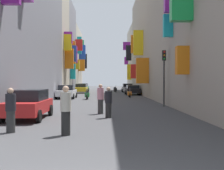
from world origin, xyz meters
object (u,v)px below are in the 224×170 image
Objects in this scene: scooter_black at (115,89)px; scooter_green at (87,95)px; scooter_silver at (101,91)px; pedestrian_crossing at (101,99)px; scooter_orange at (129,93)px; pedestrian_near_right at (108,103)px; parked_car_yellow at (81,88)px; parked_car_green at (83,87)px; pedestrian_mid_street at (11,110)px; parked_car_red at (29,104)px; parked_car_black at (133,90)px; pedestrian_near_left at (66,111)px; traffic_light_near_corner at (164,68)px; parked_car_silver at (127,88)px; parked_car_white at (67,91)px.

scooter_green is (-3.55, -19.02, -0.00)m from scooter_black.
scooter_silver is 25.62m from pedestrian_crossing.
scooter_orange is 18.86m from pedestrian_near_right.
parked_car_green reaches higher than parked_car_yellow.
pedestrian_crossing reaches higher than pedestrian_mid_street.
parked_car_black is at bearing 72.90° from parked_car_red.
pedestrian_near_left is (0.56, -19.90, 0.42)m from scooter_green.
traffic_light_near_corner is at bearing -82.66° from scooter_orange.
pedestrian_mid_street is at bearing -97.60° from scooter_black.
pedestrian_near_left reaches higher than parked_car_green.
pedestrian_near_left reaches higher than scooter_orange.
pedestrian_near_right reaches higher than parked_car_silver.
scooter_black is at bearing 80.92° from parked_car_red.
scooter_orange is 1.11× the size of pedestrian_near_left.
parked_car_green is 2.36× the size of scooter_green.
pedestrian_near_right is (2.11, -15.15, 0.34)m from scooter_green.
parked_car_silver is 34.16m from pedestrian_near_right.
scooter_green is at bearing 82.78° from parked_car_red.
scooter_black is at bearing 71.38° from parked_car_white.
pedestrian_near_right is at bearing -83.48° from parked_car_green.
pedestrian_near_left is (2.52, -35.44, 0.12)m from parked_car_yellow.
parked_car_black is 2.55× the size of pedestrian_crossing.
pedestrian_mid_street is (0.40, -34.88, 0.07)m from parked_car_yellow.
parked_car_red is 2.25× the size of scooter_green.
parked_car_silver is 7.86m from scooter_silver.
traffic_light_near_corner is (4.65, 4.59, 1.99)m from pedestrian_crossing.
parked_car_black is at bearing -39.80° from parked_car_yellow.
parked_car_red is at bearing -176.37° from pedestrian_near_right.
pedestrian_near_right is at bearing -97.98° from scooter_orange.
traffic_light_near_corner is at bearing 56.75° from pedestrian_near_right.
parked_car_silver is (7.59, 3.29, 0.01)m from parked_car_yellow.
scooter_black is (-2.07, 9.80, -0.26)m from parked_car_black.
traffic_light_near_corner is (8.26, 6.66, 2.09)m from parked_car_red.
pedestrian_crossing is 0.42× the size of traffic_light_near_corner.
parked_car_yellow reaches higher than scooter_silver.
scooter_silver is 1.23× the size of pedestrian_near_right.
scooter_green is 0.94× the size of scooter_silver.
scooter_orange is 1.17× the size of pedestrian_mid_street.
scooter_silver is at bearing 83.31° from parked_car_red.
parked_car_yellow is 8.27m from parked_car_silver.
pedestrian_crossing reaches higher than scooter_orange.
traffic_light_near_corner reaches higher than pedestrian_mid_street.
parked_car_green reaches higher than scooter_orange.
scooter_silver is (-4.33, 3.06, -0.26)m from parked_car_black.
parked_car_black is 5.30m from scooter_silver.
pedestrian_near_right reaches higher than scooter_green.
parked_car_black is (-0.00, -9.61, -0.05)m from parked_car_silver.
parked_car_red is 5.15m from pedestrian_near_left.
parked_car_yellow is 35.53m from pedestrian_near_left.
parked_car_black is 2.39× the size of scooter_green.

